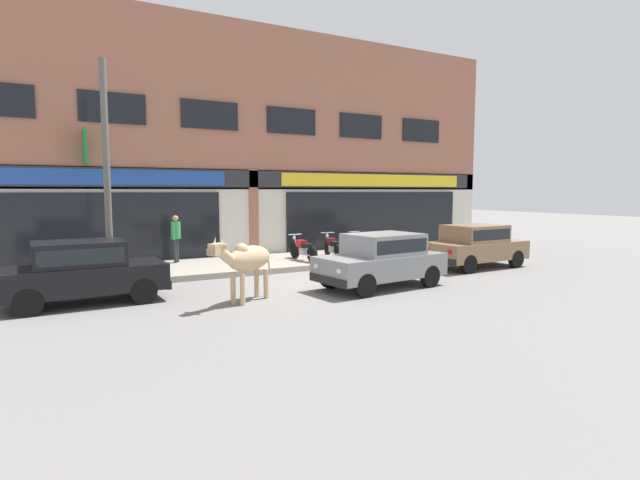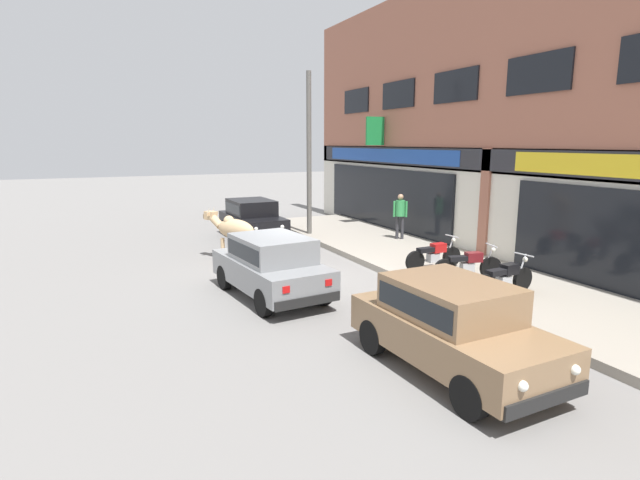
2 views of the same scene
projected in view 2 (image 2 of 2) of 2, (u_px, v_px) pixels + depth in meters
ground_plane at (305, 282)px, 12.97m from camera, size 90.00×90.00×0.00m
sidewalk at (433, 263)px, 14.62m from camera, size 19.00×3.72×0.18m
shop_building at (497, 120)px, 14.69m from camera, size 23.00×1.40×8.86m
cow at (233, 229)px, 14.93m from camera, size 1.93×1.30×1.61m
car_0 at (271, 263)px, 11.54m from camera, size 3.73×1.97×1.46m
car_1 at (451, 322)px, 7.77m from camera, size 3.67×1.75×1.46m
car_2 at (252, 217)px, 18.65m from camera, size 3.66×1.71×1.46m
motorcycle_0 at (434, 255)px, 13.50m from camera, size 0.52×1.81×0.88m
motorcycle_1 at (468, 265)px, 12.44m from camera, size 0.68×1.78×0.88m
motorcycle_2 at (505, 278)px, 11.22m from camera, size 0.52×1.81×0.88m
pedestrian at (400, 211)px, 17.61m from camera, size 0.32×0.43×1.60m
utility_pole at (309, 154)px, 18.30m from camera, size 0.18×0.18×5.89m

